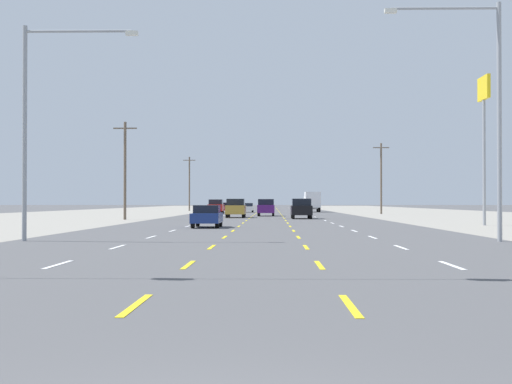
{
  "coord_description": "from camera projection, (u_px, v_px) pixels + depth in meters",
  "views": [
    {
      "loc": [
        0.47,
        -4.81,
        1.7
      ],
      "look_at": [
        -0.96,
        62.57,
        2.58
      ],
      "focal_mm": 50.86,
      "sensor_mm": 36.0,
      "label": 1
    }
  ],
  "objects": [
    {
      "name": "hatchback_far_left_farther",
      "position": [
        224.0,
        207.0,
        112.82
      ],
      "size": [
        1.72,
        3.9,
        1.54
      ],
      "color": "maroon",
      "rests_on": "ground"
    },
    {
      "name": "suv_far_left_far",
      "position": [
        216.0,
        206.0,
        100.11
      ],
      "size": [
        1.98,
        4.9,
        1.98
      ],
      "color": "red",
      "rests_on": "ground"
    },
    {
      "name": "utility_pole_left_row_1",
      "position": [
        125.0,
        169.0,
        67.61
      ],
      "size": [
        2.2,
        0.26,
        9.15
      ],
      "color": "brown",
      "rests_on": "ground"
    },
    {
      "name": "utility_pole_left_row_3",
      "position": [
        189.0,
        183.0,
        130.93
      ],
      "size": [
        2.2,
        0.26,
        9.78
      ],
      "color": "brown",
      "rests_on": "ground"
    },
    {
      "name": "streetlight_left_row_0",
      "position": [
        38.0,
        113.0,
        31.13
      ],
      "size": [
        4.99,
        0.26,
        9.28
      ],
      "color": "gray",
      "rests_on": "ground"
    },
    {
      "name": "suv_inner_left_mid",
      "position": [
        236.0,
        208.0,
        76.34
      ],
      "size": [
        1.98,
        4.9,
        1.98
      ],
      "color": "#B28C33",
      "rests_on": "ground"
    },
    {
      "name": "lane_markings",
      "position": [
        268.0,
        213.0,
        109.27
      ],
      "size": [
        10.64,
        227.6,
        0.01
      ],
      "color": "white",
      "rests_on": "ground"
    },
    {
      "name": "sedan_inner_left_nearest",
      "position": [
        207.0,
        216.0,
        47.28
      ],
      "size": [
        1.8,
        4.5,
        1.46
      ],
      "color": "navy",
      "rests_on": "ground"
    },
    {
      "name": "streetlight_right_row_0",
      "position": [
        487.0,
        101.0,
        30.73
      ],
      "size": [
        4.95,
        0.26,
        10.18
      ],
      "color": "gray",
      "rests_on": "ground"
    },
    {
      "name": "pole_sign_right_row_1",
      "position": [
        484.0,
        111.0,
        51.55
      ],
      "size": [
        0.24,
        2.43,
        10.62
      ],
      "color": "gray",
      "rests_on": "ground"
    },
    {
      "name": "suv_inner_right_near",
      "position": [
        301.0,
        208.0,
        71.61
      ],
      "size": [
        1.98,
        4.9,
        1.98
      ],
      "color": "black",
      "rests_on": "ground"
    },
    {
      "name": "ground_plane",
      "position": [
        267.0,
        219.0,
        70.78
      ],
      "size": [
        572.0,
        572.0,
        0.0
      ],
      "primitive_type": "plane",
      "color": "#4C4C4F"
    },
    {
      "name": "utility_pole_right_row_2",
      "position": [
        381.0,
        177.0,
        98.45
      ],
      "size": [
        2.2,
        0.26,
        9.64
      ],
      "color": "brown",
      "rests_on": "ground"
    },
    {
      "name": "box_truck_far_right_distant_a",
      "position": [
        312.0,
        201.0,
        117.26
      ],
      "size": [
        2.4,
        7.2,
        3.23
      ],
      "color": "white",
      "rests_on": "ground"
    },
    {
      "name": "lot_apron_left",
      "position": [
        15.0,
        219.0,
        71.3
      ],
      "size": [
        28.0,
        440.0,
        0.01
      ],
      "primitive_type": "cube",
      "color": "gray",
      "rests_on": "ground"
    },
    {
      "name": "sedan_inner_left_farthest",
      "position": [
        248.0,
        207.0,
        114.14
      ],
      "size": [
        1.8,
        4.5,
        1.46
      ],
      "color": "white",
      "rests_on": "ground"
    },
    {
      "name": "suv_center_turn_midfar",
      "position": [
        266.0,
        207.0,
        84.85
      ],
      "size": [
        1.98,
        4.9,
        1.98
      ],
      "color": "#4C196B",
      "rests_on": "ground"
    },
    {
      "name": "signal_span_wire",
      "position": [
        258.0,
        28.0,
        16.71
      ],
      "size": [
        25.37,
        0.53,
        9.73
      ],
      "color": "brown",
      "rests_on": "ground"
    }
  ]
}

